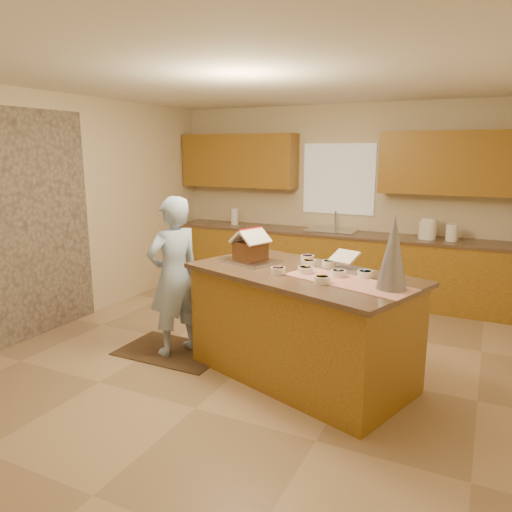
# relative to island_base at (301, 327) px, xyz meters

# --- Properties ---
(floor) EXTENTS (5.50, 5.50, 0.00)m
(floor) POSITION_rel_island_base_xyz_m (-0.56, 0.21, -0.48)
(floor) COLOR tan
(floor) RESTS_ON ground
(ceiling) EXTENTS (5.50, 5.50, 0.00)m
(ceiling) POSITION_rel_island_base_xyz_m (-0.56, 0.21, 2.22)
(ceiling) COLOR silver
(ceiling) RESTS_ON floor
(wall_back) EXTENTS (5.50, 5.50, 0.00)m
(wall_back) POSITION_rel_island_base_xyz_m (-0.56, 2.96, 0.87)
(wall_back) COLOR beige
(wall_back) RESTS_ON floor
(wall_left) EXTENTS (5.50, 5.50, 0.00)m
(wall_left) POSITION_rel_island_base_xyz_m (-3.06, 0.21, 0.87)
(wall_left) COLOR beige
(wall_left) RESTS_ON floor
(stone_accent) EXTENTS (0.00, 2.50, 2.50)m
(stone_accent) POSITION_rel_island_base_xyz_m (-3.04, -0.59, 0.77)
(stone_accent) COLOR gray
(stone_accent) RESTS_ON wall_left
(window_curtain) EXTENTS (1.05, 0.03, 1.00)m
(window_curtain) POSITION_rel_island_base_xyz_m (-0.56, 2.93, 1.17)
(window_curtain) COLOR white
(window_curtain) RESTS_ON wall_back
(back_counter_base) EXTENTS (4.80, 0.60, 0.88)m
(back_counter_base) POSITION_rel_island_base_xyz_m (-0.56, 2.66, -0.04)
(back_counter_base) COLOR #A17421
(back_counter_base) RESTS_ON floor
(back_counter_top) EXTENTS (4.85, 0.63, 0.04)m
(back_counter_top) POSITION_rel_island_base_xyz_m (-0.56, 2.66, 0.42)
(back_counter_top) COLOR brown
(back_counter_top) RESTS_ON back_counter_base
(upper_cabinet_left) EXTENTS (1.85, 0.35, 0.80)m
(upper_cabinet_left) POSITION_rel_island_base_xyz_m (-2.11, 2.78, 1.42)
(upper_cabinet_left) COLOR olive
(upper_cabinet_left) RESTS_ON wall_back
(upper_cabinet_right) EXTENTS (1.85, 0.35, 0.80)m
(upper_cabinet_right) POSITION_rel_island_base_xyz_m (0.99, 2.78, 1.42)
(upper_cabinet_right) COLOR olive
(upper_cabinet_right) RESTS_ON wall_back
(sink) EXTENTS (0.70, 0.45, 0.12)m
(sink) POSITION_rel_island_base_xyz_m (-0.56, 2.66, 0.41)
(sink) COLOR silver
(sink) RESTS_ON back_counter_top
(faucet) EXTENTS (0.03, 0.03, 0.28)m
(faucet) POSITION_rel_island_base_xyz_m (-0.56, 2.84, 0.58)
(faucet) COLOR silver
(faucet) RESTS_ON back_counter_top
(island_base) EXTENTS (2.16, 1.55, 0.96)m
(island_base) POSITION_rel_island_base_xyz_m (0.00, 0.00, 0.00)
(island_base) COLOR #A17421
(island_base) RESTS_ON floor
(island_top) EXTENTS (2.28, 1.66, 0.04)m
(island_top) POSITION_rel_island_base_xyz_m (0.00, 0.00, 0.50)
(island_top) COLOR brown
(island_top) RESTS_ON island_base
(table_runner) EXTENTS (1.15, 0.72, 0.01)m
(table_runner) POSITION_rel_island_base_xyz_m (0.46, -0.16, 0.52)
(table_runner) COLOR #B6240D
(table_runner) RESTS_ON island_top
(baking_tray) EXTENTS (0.59, 0.51, 0.03)m
(baking_tray) POSITION_rel_island_base_xyz_m (-0.58, 0.14, 0.53)
(baking_tray) COLOR silver
(baking_tray) RESTS_ON island_top
(cookbook) EXTENTS (0.29, 0.25, 0.10)m
(cookbook) POSITION_rel_island_base_xyz_m (0.29, 0.34, 0.62)
(cookbook) COLOR white
(cookbook) RESTS_ON island_top
(tinsel_tree) EXTENTS (0.30, 0.30, 0.60)m
(tinsel_tree) POSITION_rel_island_base_xyz_m (0.82, -0.22, 0.82)
(tinsel_tree) COLOR #B2B3BF
(tinsel_tree) RESTS_ON island_top
(rug) EXTENTS (1.09, 0.71, 0.01)m
(rug) POSITION_rel_island_base_xyz_m (-1.39, -0.07, -0.47)
(rug) COLOR black
(rug) RESTS_ON floor
(boy) EXTENTS (0.58, 0.69, 1.61)m
(boy) POSITION_rel_island_base_xyz_m (-1.34, -0.07, 0.34)
(boy) COLOR #96B2D6
(boy) RESTS_ON rug
(canister_a) EXTENTS (0.17, 0.17, 0.24)m
(canister_a) POSITION_rel_island_base_xyz_m (0.72, 2.66, 0.56)
(canister_a) COLOR white
(canister_a) RESTS_ON back_counter_top
(canister_b) EXTENTS (0.19, 0.19, 0.28)m
(canister_b) POSITION_rel_island_base_xyz_m (0.76, 2.66, 0.58)
(canister_b) COLOR white
(canister_b) RESTS_ON back_counter_top
(canister_c) EXTENTS (0.15, 0.15, 0.21)m
(canister_c) POSITION_rel_island_base_xyz_m (1.04, 2.66, 0.55)
(canister_c) COLOR white
(canister_c) RESTS_ON back_counter_top
(paper_towel) EXTENTS (0.12, 0.12, 0.26)m
(paper_towel) POSITION_rel_island_base_xyz_m (-2.12, 2.66, 0.57)
(paper_towel) COLOR white
(paper_towel) RESTS_ON back_counter_top
(gingerbread_house) EXTENTS (0.38, 0.38, 0.31)m
(gingerbread_house) POSITION_rel_island_base_xyz_m (-0.58, 0.14, 0.66)
(gingerbread_house) COLOR #553616
(gingerbread_house) RESTS_ON baking_tray
(candy_bowls) EXTENTS (0.84, 0.83, 0.06)m
(candy_bowls) POSITION_rel_island_base_xyz_m (0.14, 0.06, 0.55)
(candy_bowls) COLOR purple
(candy_bowls) RESTS_ON island_top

